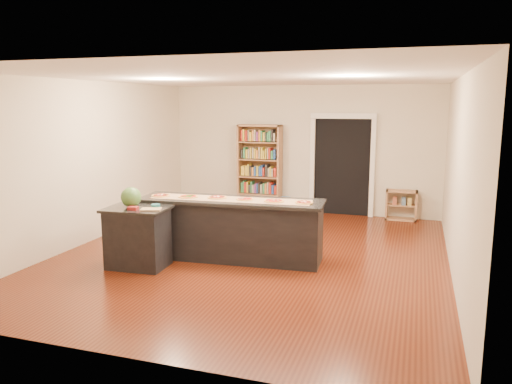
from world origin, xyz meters
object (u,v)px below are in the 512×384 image
(kitchen_island, at_px, (231,229))
(bookshelf, at_px, (260,168))
(side_counter, at_px, (138,237))
(waste_bin, at_px, (285,205))
(watermelon, at_px, (131,197))
(low_shelf, at_px, (401,205))

(kitchen_island, height_order, bookshelf, bookshelf)
(side_counter, distance_m, waste_bin, 4.42)
(kitchen_island, bearing_deg, watermelon, -152.18)
(bookshelf, bearing_deg, waste_bin, -7.58)
(kitchen_island, height_order, waste_bin, kitchen_island)
(bookshelf, height_order, watermelon, bookshelf)
(kitchen_island, relative_size, bookshelf, 1.48)
(kitchen_island, relative_size, side_counter, 3.16)
(bookshelf, bearing_deg, kitchen_island, -79.55)
(side_counter, xyz_separation_m, watermelon, (-0.10, 0.02, 0.59))
(kitchen_island, distance_m, side_counter, 1.42)
(kitchen_island, xyz_separation_m, waste_bin, (-0.03, 3.46, -0.30))
(watermelon, bearing_deg, waste_bin, 73.75)
(kitchen_island, height_order, watermelon, watermelon)
(low_shelf, bearing_deg, bookshelf, -179.30)
(kitchen_island, relative_size, low_shelf, 4.56)
(side_counter, bearing_deg, kitchen_island, 30.94)
(kitchen_island, bearing_deg, waste_bin, 86.33)
(side_counter, relative_size, bookshelf, 0.47)
(bookshelf, height_order, low_shelf, bookshelf)
(kitchen_island, relative_size, watermelon, 9.69)
(low_shelf, relative_size, waste_bin, 1.74)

